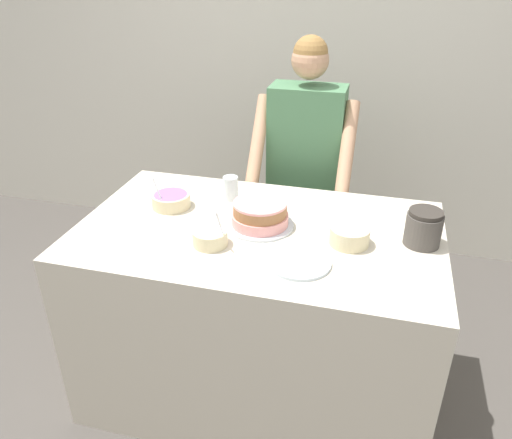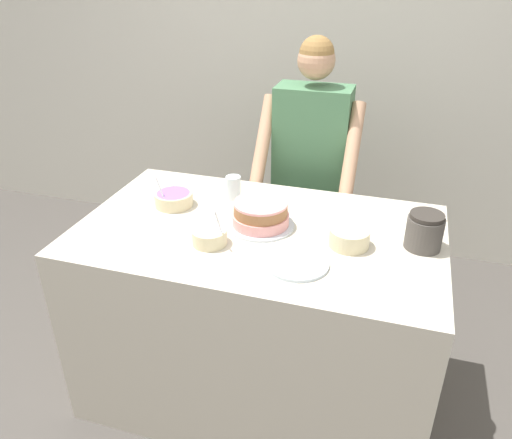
# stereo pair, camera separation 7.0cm
# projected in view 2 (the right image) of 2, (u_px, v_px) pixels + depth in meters

# --- Properties ---
(wall_back) EXTENTS (10.00, 0.05, 2.60)m
(wall_back) POSITION_uv_depth(u_px,v_px,m) (329.00, 61.00, 3.24)
(wall_back) COLOR silver
(wall_back) RESTS_ON ground_plane
(counter) EXTENTS (1.53, 0.92, 0.90)m
(counter) POSITION_uv_depth(u_px,v_px,m) (259.00, 313.00, 2.32)
(counter) COLOR beige
(counter) RESTS_ON ground_plane
(person_baker) EXTENTS (0.53, 0.45, 1.58)m
(person_baker) POSITION_uv_depth(u_px,v_px,m) (311.00, 158.00, 2.70)
(person_baker) COLOR #2D2D38
(person_baker) RESTS_ON ground_plane
(cake) EXTENTS (0.29, 0.29, 0.11)m
(cake) POSITION_uv_depth(u_px,v_px,m) (262.00, 215.00, 2.10)
(cake) COLOR silver
(cake) RESTS_ON counter
(frosting_bowl_pink) EXTENTS (0.16, 0.16, 0.07)m
(frosting_bowl_pink) POSITION_uv_depth(u_px,v_px,m) (349.00, 237.00, 1.96)
(frosting_bowl_pink) COLOR beige
(frosting_bowl_pink) RESTS_ON counter
(frosting_bowl_purple) EXTENTS (0.18, 0.18, 0.15)m
(frosting_bowl_purple) POSITION_uv_depth(u_px,v_px,m) (174.00, 198.00, 2.29)
(frosting_bowl_purple) COLOR beige
(frosting_bowl_purple) RESTS_ON counter
(frosting_bowl_white) EXTENTS (0.14, 0.14, 0.17)m
(frosting_bowl_white) POSITION_uv_depth(u_px,v_px,m) (210.00, 236.00, 1.98)
(frosting_bowl_white) COLOR beige
(frosting_bowl_white) RESTS_ON counter
(drinking_glass) EXTENTS (0.07, 0.07, 0.11)m
(drinking_glass) POSITION_uv_depth(u_px,v_px,m) (233.00, 188.00, 2.34)
(drinking_glass) COLOR silver
(drinking_glass) RESTS_ON counter
(ceramic_plate) EXTENTS (0.24, 0.24, 0.01)m
(ceramic_plate) POSITION_uv_depth(u_px,v_px,m) (297.00, 263.00, 1.86)
(ceramic_plate) COLOR silver
(ceramic_plate) RESTS_ON counter
(stoneware_jar) EXTENTS (0.14, 0.14, 0.15)m
(stoneware_jar) POSITION_uv_depth(u_px,v_px,m) (425.00, 231.00, 1.94)
(stoneware_jar) COLOR #4C4742
(stoneware_jar) RESTS_ON counter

